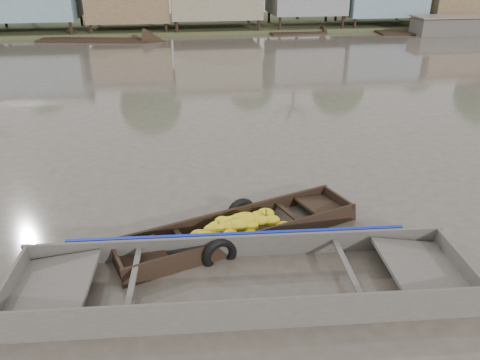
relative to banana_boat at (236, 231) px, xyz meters
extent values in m
plane|color=#494338|center=(-0.16, -0.47, -0.13)|extent=(120.00, 120.00, 0.00)
cube|color=#384723|center=(-0.16, 32.53, -0.13)|extent=(120.00, 12.00, 0.50)
cube|color=brown|center=(-3.96, 29.03, 2.07)|extent=(5.80, 4.60, 2.70)
cube|color=black|center=(0.06, 0.03, -0.21)|extent=(5.12, 2.58, 0.08)
cube|color=black|center=(-0.12, 0.55, -0.01)|extent=(4.96, 1.84, 0.48)
cube|color=black|center=(0.24, -0.49, -0.01)|extent=(4.96, 1.84, 0.48)
cube|color=black|center=(2.46, 0.86, -0.01)|extent=(0.43, 1.09, 0.46)
cube|color=black|center=(2.04, 0.72, 0.05)|extent=(1.15, 1.21, 0.18)
cube|color=black|center=(-2.34, -0.80, -0.01)|extent=(0.43, 1.09, 0.46)
cube|color=black|center=(-1.93, -0.66, 0.05)|extent=(1.15, 1.21, 0.18)
cube|color=black|center=(-1.09, -0.37, 0.08)|extent=(0.45, 1.06, 0.05)
cube|color=black|center=(1.21, 0.43, 0.08)|extent=(0.45, 1.06, 0.05)
ellipsoid|color=yellow|center=(-0.73, -0.29, 0.00)|extent=(0.38, 0.32, 0.20)
ellipsoid|color=yellow|center=(0.53, 0.46, 0.05)|extent=(0.42, 0.35, 0.22)
ellipsoid|color=yellow|center=(-0.10, -0.10, 0.18)|extent=(0.45, 0.38, 0.24)
ellipsoid|color=yellow|center=(-0.40, -0.07, 0.18)|extent=(0.49, 0.41, 0.26)
ellipsoid|color=yellow|center=(0.99, 0.02, 0.02)|extent=(0.41, 0.34, 0.21)
ellipsoid|color=yellow|center=(-0.60, -0.52, -0.02)|extent=(0.39, 0.32, 0.20)
ellipsoid|color=yellow|center=(0.20, 0.45, 0.07)|extent=(0.40, 0.34, 0.21)
ellipsoid|color=yellow|center=(0.15, -0.04, 0.18)|extent=(0.44, 0.37, 0.23)
ellipsoid|color=yellow|center=(-0.78, -0.14, 0.06)|extent=(0.45, 0.37, 0.23)
ellipsoid|color=yellow|center=(-0.18, 0.07, 0.16)|extent=(0.43, 0.36, 0.23)
ellipsoid|color=yellow|center=(-0.52, -0.11, 0.15)|extent=(0.42, 0.35, 0.22)
ellipsoid|color=yellow|center=(0.06, 0.12, 0.24)|extent=(0.37, 0.31, 0.20)
ellipsoid|color=yellow|center=(0.39, 0.09, 0.19)|extent=(0.45, 0.37, 0.23)
ellipsoid|color=yellow|center=(-0.17, -0.31, 0.14)|extent=(0.37, 0.31, 0.20)
ellipsoid|color=yellow|center=(-0.43, -0.42, 0.02)|extent=(0.47, 0.40, 0.25)
ellipsoid|color=yellow|center=(-0.53, -0.36, 0.07)|extent=(0.49, 0.41, 0.26)
ellipsoid|color=yellow|center=(0.24, -0.23, 0.05)|extent=(0.39, 0.33, 0.21)
ellipsoid|color=yellow|center=(0.21, 0.05, 0.26)|extent=(0.50, 0.42, 0.26)
ellipsoid|color=yellow|center=(0.27, -0.07, 0.14)|extent=(0.42, 0.35, 0.22)
ellipsoid|color=yellow|center=(0.18, 0.40, 0.08)|extent=(0.42, 0.35, 0.22)
ellipsoid|color=yellow|center=(0.02, -0.13, 0.23)|extent=(0.46, 0.39, 0.24)
ellipsoid|color=yellow|center=(-0.14, 0.15, 0.15)|extent=(0.43, 0.36, 0.23)
ellipsoid|color=yellow|center=(-0.15, 0.20, 0.11)|extent=(0.40, 0.33, 0.21)
ellipsoid|color=yellow|center=(-0.47, -0.44, 0.04)|extent=(0.48, 0.40, 0.25)
ellipsoid|color=yellow|center=(-0.02, 0.12, 0.18)|extent=(0.46, 0.39, 0.24)
ellipsoid|color=yellow|center=(-0.66, -0.26, 0.08)|extent=(0.49, 0.41, 0.26)
ellipsoid|color=yellow|center=(0.76, 0.13, 0.11)|extent=(0.45, 0.38, 0.24)
ellipsoid|color=yellow|center=(-0.27, 0.20, 0.15)|extent=(0.39, 0.32, 0.20)
ellipsoid|color=yellow|center=(0.69, 0.46, 0.10)|extent=(0.48, 0.40, 0.25)
ellipsoid|color=yellow|center=(0.51, 0.03, 0.20)|extent=(0.38, 0.32, 0.20)
cylinder|color=#3F6626|center=(-0.38, -0.12, 0.26)|extent=(0.04, 0.04, 0.17)
cylinder|color=#3F6626|center=(0.23, 0.09, 0.26)|extent=(0.04, 0.04, 0.17)
cylinder|color=#3F6626|center=(0.67, 0.24, 0.26)|extent=(0.04, 0.04, 0.17)
torus|color=black|center=(0.20, 0.74, 0.01)|extent=(0.70, 0.38, 0.69)
torus|color=black|center=(-0.43, -0.80, 0.01)|extent=(0.73, 0.39, 0.72)
cube|color=#433E38|center=(-0.13, -1.67, -0.21)|extent=(7.88, 2.18, 0.08)
cube|color=#433E38|center=(-0.06, -0.72, 0.07)|extent=(7.95, 0.68, 0.64)
cube|color=#433E38|center=(-0.19, -2.62, 0.07)|extent=(7.95, 0.68, 0.64)
cube|color=#433E38|center=(3.76, -1.92, 0.07)|extent=(0.19, 1.94, 0.60)
cube|color=#433E38|center=(3.08, -1.88, 0.14)|extent=(1.46, 1.76, 0.25)
cube|color=#433E38|center=(-4.01, -1.42, 0.07)|extent=(0.19, 1.94, 0.60)
cube|color=#433E38|center=(-3.34, -1.46, 0.14)|extent=(1.46, 1.76, 0.25)
cube|color=#433E38|center=(-1.98, -1.55, 0.19)|extent=(0.22, 1.87, 0.05)
cube|color=#433E38|center=(1.73, -1.79, 0.19)|extent=(0.22, 1.87, 0.05)
cube|color=#665E54|center=(-0.13, -1.67, -0.16)|extent=(6.01, 1.90, 0.02)
cube|color=#1020A5|center=(-0.06, -0.66, 0.31)|extent=(6.43, 0.51, 0.16)
torus|color=olive|center=(3.10, -2.20, -0.13)|extent=(0.44, 0.44, 0.06)
torus|color=olive|center=(3.10, -2.20, -0.09)|extent=(0.36, 0.36, 0.06)
cube|color=black|center=(8.18, 26.48, -0.18)|extent=(4.20, 1.40, 0.35)
cube|color=black|center=(-6.20, 25.27, -0.18)|extent=(7.58, 2.91, 0.35)
cube|color=black|center=(18.60, 25.14, -0.18)|extent=(9.26, 2.84, 0.35)
cube|color=black|center=(18.84, 24.53, 0.42)|extent=(5.00, 2.00, 1.20)
camera|label=1|loc=(-1.10, -8.15, 5.17)|focal=35.00mm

